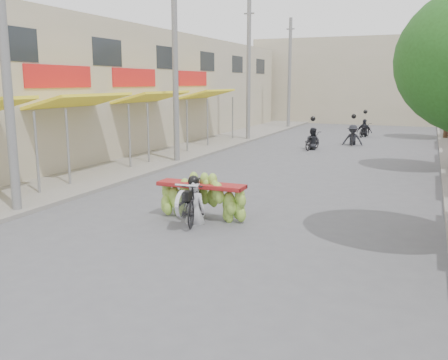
% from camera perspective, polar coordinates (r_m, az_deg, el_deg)
% --- Properties ---
extents(ground, '(120.00, 120.00, 0.00)m').
position_cam_1_polar(ground, '(8.73, -10.72, -11.97)').
color(ground, '#56565B').
rests_on(ground, ground).
extents(sidewalk_left, '(4.00, 60.00, 0.12)m').
position_cam_1_polar(sidewalk_left, '(24.76, -5.45, 3.32)').
color(sidewalk_left, gray).
rests_on(sidewalk_left, ground).
extents(shophouse_row_left, '(9.77, 40.00, 6.00)m').
position_cam_1_polar(shophouse_row_left, '(26.42, -16.39, 9.81)').
color(shophouse_row_left, '#B5AB8F').
rests_on(shophouse_row_left, ground).
extents(far_building, '(20.00, 6.00, 7.00)m').
position_cam_1_polar(far_building, '(44.91, 16.98, 10.77)').
color(far_building, '#B5AB8F').
rests_on(far_building, ground).
extents(utility_pole_near, '(0.60, 0.24, 8.00)m').
position_cam_1_polar(utility_pole_near, '(13.84, -23.76, 12.82)').
color(utility_pole_near, slate).
rests_on(utility_pole_near, ground).
extents(utility_pole_mid, '(0.60, 0.24, 8.00)m').
position_cam_1_polar(utility_pole_mid, '(21.14, -5.59, 12.78)').
color(utility_pole_mid, slate).
rests_on(utility_pole_mid, ground).
extents(utility_pole_far, '(0.60, 0.24, 8.00)m').
position_cam_1_polar(utility_pole_far, '(29.40, 2.83, 12.33)').
color(utility_pole_far, slate).
rests_on(utility_pole_far, ground).
extents(utility_pole_back, '(0.60, 0.24, 8.00)m').
position_cam_1_polar(utility_pole_back, '(38.00, 7.49, 11.97)').
color(utility_pole_back, slate).
rests_on(utility_pole_back, ground).
extents(banana_motorbike, '(2.25, 1.92, 1.98)m').
position_cam_1_polar(banana_motorbike, '(12.26, -3.06, -1.71)').
color(banana_motorbike, black).
rests_on(banana_motorbike, ground).
extents(bg_motorbike_a, '(0.86, 1.67, 1.95)m').
position_cam_1_polar(bg_motorbike_a, '(25.92, 10.07, 5.08)').
color(bg_motorbike_a, black).
rests_on(bg_motorbike_a, ground).
extents(bg_motorbike_b, '(1.09, 1.57, 1.95)m').
position_cam_1_polar(bg_motorbike_b, '(28.17, 14.54, 5.62)').
color(bg_motorbike_b, black).
rests_on(bg_motorbike_b, ground).
extents(bg_motorbike_c, '(1.07, 1.60, 1.95)m').
position_cam_1_polar(bg_motorbike_c, '(32.75, 15.79, 6.18)').
color(bg_motorbike_c, black).
rests_on(bg_motorbike_c, ground).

